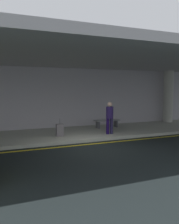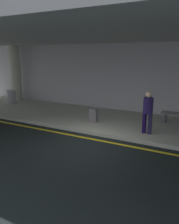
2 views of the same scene
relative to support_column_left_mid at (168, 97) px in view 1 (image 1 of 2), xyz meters
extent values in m
plane|color=black|center=(-8.00, -4.56, -1.97)|extent=(60.00, 60.00, 0.00)
cube|color=#A8AB9C|center=(-8.00, -1.46, -1.90)|extent=(26.00, 4.20, 0.15)
cube|color=yellow|center=(-8.00, -3.97, -1.97)|extent=(26.00, 0.14, 0.01)
cylinder|color=#ACACA1|center=(0.00, 0.00, 0.00)|extent=(0.69, 0.69, 3.65)
cube|color=#9C9B9D|center=(-8.00, -1.96, 1.97)|extent=(28.00, 13.20, 0.30)
cube|color=#ACA8AF|center=(-8.00, 0.79, -0.07)|extent=(26.00, 0.30, 3.80)
cylinder|color=#180A41|center=(-6.37, -2.71, -1.42)|extent=(0.16, 0.16, 0.82)
cylinder|color=#211C3F|center=(-6.15, -2.71, -1.42)|extent=(0.16, 0.16, 0.82)
cylinder|color=#221649|center=(-6.26, -2.71, -0.69)|extent=(0.38, 0.38, 0.62)
sphere|color=beige|center=(-6.26, -2.71, -0.26)|extent=(0.24, 0.24, 0.24)
cube|color=#615C5F|center=(-8.85, -2.30, -1.51)|extent=(0.36, 0.22, 0.62)
cylinder|color=slate|center=(-8.85, -2.30, -1.06)|extent=(0.02, 0.02, 0.28)
cube|color=slate|center=(-5.33, -0.69, -1.38)|extent=(1.60, 0.50, 0.06)
cube|color=#4C4C51|center=(-5.95, -0.69, -1.61)|extent=(0.10, 0.40, 0.42)
cube|color=#4C4C51|center=(-4.71, -0.69, -1.61)|extent=(0.10, 0.40, 0.42)
camera|label=1|loc=(-12.61, -14.30, 0.52)|focal=40.68mm
camera|label=2|loc=(-4.04, -11.48, 1.20)|focal=37.28mm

